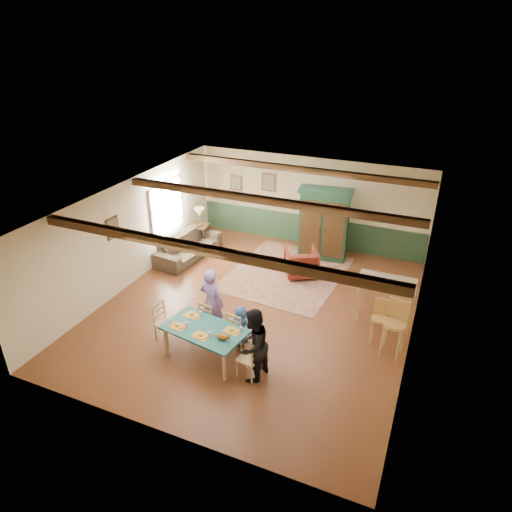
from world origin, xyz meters
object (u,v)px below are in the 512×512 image
at_px(person_child, 241,326).
at_px(person_woman, 253,345).
at_px(dining_chair_end_left, 166,323).
at_px(table_lamp, 199,217).
at_px(dining_table, 205,343).
at_px(sofa, 188,246).
at_px(dining_chair_end_right, 249,357).
at_px(armchair, 301,262).
at_px(end_table, 201,235).
at_px(dining_chair_far_left, 211,318).
at_px(person_man, 212,302).
at_px(cat, 222,336).
at_px(bar_stool_left, 379,323).
at_px(bar_stool_right, 394,330).
at_px(armoire, 324,224).
at_px(dining_chair_far_right, 239,328).
at_px(counter_table, 384,301).

bearing_deg(person_child, person_woman, 136.74).
bearing_deg(person_child, dining_chair_end_left, 27.30).
xyz_separation_m(dining_chair_end_left, table_lamp, (-1.70, 4.51, 0.46)).
relative_size(dining_table, table_lamp, 2.94).
bearing_deg(sofa, dining_chair_end_left, -150.23).
height_order(dining_chair_end_right, sofa, dining_chair_end_right).
relative_size(armchair, end_table, 1.38).
bearing_deg(dining_chair_far_left, person_man, -90.00).
bearing_deg(cat, dining_chair_end_left, 176.63).
relative_size(dining_chair_end_left, cat, 2.64).
relative_size(cat, bar_stool_left, 0.33).
distance_m(table_lamp, bar_stool_right, 6.95).
distance_m(person_man, person_woman, 1.68).
height_order(armoire, armchair, armoire).
height_order(dining_chair_far_right, dining_chair_end_left, same).
relative_size(table_lamp, bar_stool_left, 0.55).
bearing_deg(person_woman, table_lamp, -132.21).
relative_size(dining_table, end_table, 2.69).
height_order(dining_chair_far_right, end_table, dining_chair_far_right).
bearing_deg(dining_table, person_woman, -9.27).
height_order(dining_chair_far_right, sofa, dining_chair_far_right).
bearing_deg(person_woman, bar_stool_right, 135.68).
distance_m(armoire, bar_stool_left, 4.12).
bearing_deg(dining_chair_far_left, person_child, -174.29).
relative_size(dining_chair_far_right, end_table, 1.42).
xyz_separation_m(dining_chair_far_left, armchair, (0.97, 3.29, -0.05)).
bearing_deg(counter_table, armchair, 151.11).
xyz_separation_m(sofa, bar_stool_right, (6.09, -2.24, 0.29)).
distance_m(dining_chair_far_right, armoire, 4.73).
bearing_deg(person_woman, bar_stool_left, 144.11).
relative_size(armchair, sofa, 0.38).
height_order(dining_table, sofa, dining_table).
xyz_separation_m(dining_chair_far_right, counter_table, (2.62, 2.10, 0.09)).
bearing_deg(dining_chair_far_right, sofa, -36.35).
relative_size(dining_chair_far_right, dining_chair_end_left, 1.00).
relative_size(dining_chair_end_right, end_table, 1.42).
xyz_separation_m(armoire, end_table, (-3.69, -0.57, -0.73)).
bearing_deg(armchair, bar_stool_left, 109.14).
bearing_deg(armoire, person_man, -110.26).
bearing_deg(bar_stool_left, dining_chair_far_right, -155.93).
bearing_deg(table_lamp, cat, -56.39).
bearing_deg(person_woman, person_man, -115.87).
relative_size(dining_chair_end_left, end_table, 1.42).
xyz_separation_m(dining_chair_end_right, table_lamp, (-3.78, 4.85, 0.46)).
bearing_deg(bar_stool_right, person_woman, -136.05).
bearing_deg(armchair, armoire, -128.88).
bearing_deg(dining_table, sofa, 125.02).
distance_m(dining_chair_far_right, end_table, 5.20).
distance_m(dining_chair_end_left, end_table, 4.82).
xyz_separation_m(dining_chair_far_right, person_woman, (0.66, -0.78, 0.32)).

